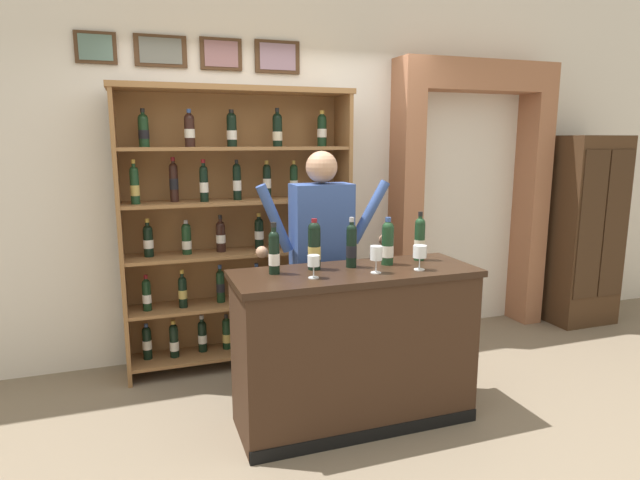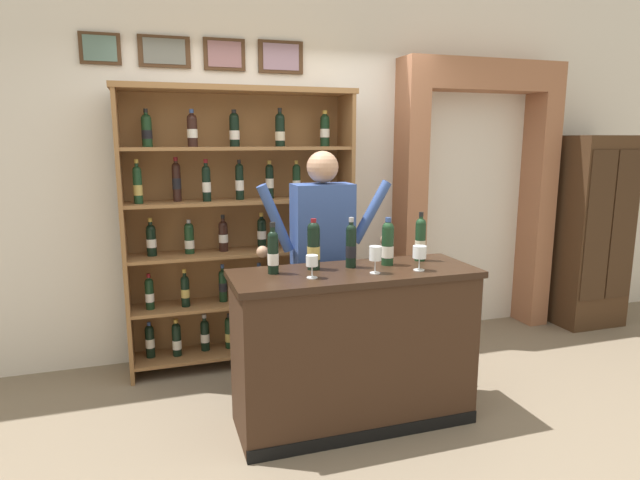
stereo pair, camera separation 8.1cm
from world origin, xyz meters
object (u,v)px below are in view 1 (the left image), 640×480
at_px(side_cabinet, 585,231).
at_px(wine_glass_right, 420,252).
at_px(tasting_bottle_rosso, 274,251).
at_px(wine_glass_spare, 376,255).
at_px(tasting_bottle_chianti, 351,245).
at_px(tasting_bottle_prosecco, 314,245).
at_px(wine_glass_center, 314,262).
at_px(shopkeeper, 322,245).
at_px(tasting_bottle_grappa, 420,239).
at_px(wine_shelf, 238,224).
at_px(tasting_counter, 355,347).
at_px(tasting_bottle_vin_santo, 388,243).

relative_size(side_cabinet, wine_glass_right, 11.86).
bearing_deg(tasting_bottle_rosso, wine_glass_spare, -17.42).
bearing_deg(wine_glass_spare, tasting_bottle_chianti, 113.78).
relative_size(tasting_bottle_prosecco, wine_glass_center, 2.34).
xyz_separation_m(shopkeeper, wine_glass_spare, (0.13, -0.61, 0.04)).
distance_m(tasting_bottle_chianti, wine_glass_right, 0.42).
distance_m(tasting_bottle_rosso, wine_glass_right, 0.88).
bearing_deg(tasting_bottle_grappa, wine_shelf, 133.94).
distance_m(tasting_counter, tasting_bottle_rosso, 0.80).
bearing_deg(wine_shelf, side_cabinet, -2.30).
bearing_deg(side_cabinet, tasting_bottle_rosso, -164.04).
bearing_deg(tasting_bottle_vin_santo, wine_glass_center, -163.23).
bearing_deg(wine_glass_spare, tasting_bottle_vin_santo, 47.40).
xyz_separation_m(wine_shelf, tasting_bottle_vin_santo, (0.75, -1.09, 0.00)).
relative_size(tasting_bottle_grappa, wine_glass_center, 2.39).
height_order(wine_glass_right, wine_glass_center, wine_glass_right).
height_order(tasting_bottle_chianti, wine_glass_right, tasting_bottle_chianti).
distance_m(shopkeeper, tasting_bottle_prosecco, 0.45).
xyz_separation_m(tasting_bottle_grappa, wine_glass_center, (-0.81, -0.21, -0.05)).
distance_m(wine_glass_right, wine_glass_spare, 0.28).
height_order(wine_shelf, side_cabinet, wine_shelf).
bearing_deg(wine_glass_spare, wine_glass_center, 178.51).
bearing_deg(wine_glass_right, tasting_bottle_prosecco, 159.39).
bearing_deg(side_cabinet, tasting_bottle_vin_santo, -159.71).
height_order(tasting_bottle_chianti, wine_glass_spare, tasting_bottle_chianti).
height_order(wine_shelf, tasting_bottle_rosso, wine_shelf).
relative_size(shopkeeper, wine_glass_right, 11.13).
bearing_deg(wine_glass_spare, tasting_bottle_rosso, 162.58).
height_order(tasting_bottle_prosecco, tasting_bottle_grappa, tasting_bottle_grappa).
xyz_separation_m(wine_shelf, shopkeeper, (0.46, -0.66, -0.07)).
height_order(tasting_bottle_chianti, wine_glass_center, tasting_bottle_chianti).
height_order(shopkeeper, wine_glass_spare, shopkeeper).
relative_size(tasting_bottle_grappa, wine_glass_right, 2.11).
bearing_deg(tasting_bottle_prosecco, wine_shelf, 104.31).
bearing_deg(tasting_bottle_vin_santo, wine_shelf, 124.51).
bearing_deg(tasting_bottle_grappa, tasting_bottle_rosso, -177.59).
distance_m(tasting_bottle_grappa, wine_glass_right, 0.28).
bearing_deg(tasting_bottle_grappa, wine_glass_right, -119.22).
distance_m(tasting_bottle_prosecco, tasting_bottle_chianti, 0.24).
bearing_deg(tasting_bottle_rosso, tasting_bottle_prosecco, 5.90).
distance_m(side_cabinet, tasting_bottle_vin_santo, 2.76).
bearing_deg(tasting_bottle_prosecco, tasting_bottle_rosso, -174.10).
relative_size(shopkeeper, tasting_bottle_grappa, 5.28).
bearing_deg(tasting_bottle_grappa, wine_glass_center, -165.22).
xyz_separation_m(wine_shelf, tasting_counter, (0.50, -1.16, -0.63)).
xyz_separation_m(side_cabinet, shopkeeper, (-2.87, -0.53, 0.15)).
distance_m(tasting_bottle_rosso, tasting_bottle_vin_santo, 0.74).
relative_size(side_cabinet, tasting_bottle_grappa, 5.63).
xyz_separation_m(tasting_counter, wine_glass_center, (-0.30, -0.09, 0.59)).
relative_size(tasting_counter, shopkeeper, 0.89).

